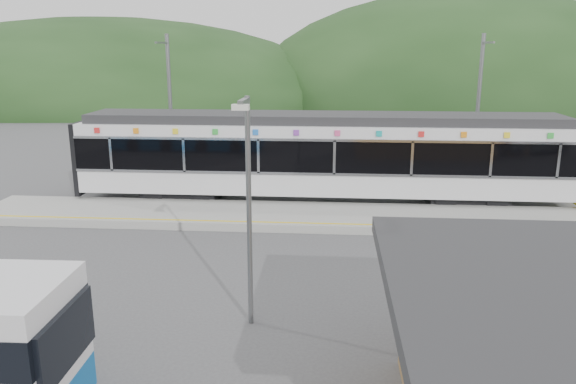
{
  "coord_description": "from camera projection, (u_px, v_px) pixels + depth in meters",
  "views": [
    {
      "loc": [
        0.53,
        -17.15,
        6.41
      ],
      "look_at": [
        -0.91,
        1.0,
        1.7
      ],
      "focal_mm": 35.0,
      "sensor_mm": 36.0,
      "label": 1
    }
  ],
  "objects": [
    {
      "name": "train",
      "position": [
        323.0,
        154.0,
        23.46
      ],
      "size": [
        20.44,
        3.01,
        3.74
      ],
      "color": "black",
      "rests_on": "ground"
    },
    {
      "name": "platform",
      "position": [
        316.0,
        217.0,
        21.35
      ],
      "size": [
        26.0,
        3.2,
        0.3
      ],
      "primitive_type": "cube",
      "color": "#9E9E99",
      "rests_on": "ground"
    },
    {
      "name": "lamp_post",
      "position": [
        248.0,
        194.0,
        12.54
      ],
      "size": [
        0.35,
        0.96,
        5.39
      ],
      "rotation": [
        0.0,
        0.0,
        -0.01
      ],
      "color": "slate",
      "rests_on": "ground"
    },
    {
      "name": "ground",
      "position": [
        313.0,
        251.0,
        18.2
      ],
      "size": [
        120.0,
        120.0,
        0.0
      ],
      "primitive_type": "plane",
      "color": "#4C4C4F",
      "rests_on": "ground"
    },
    {
      "name": "yellow_line",
      "position": [
        315.0,
        223.0,
        20.05
      ],
      "size": [
        26.0,
        0.1,
        0.01
      ],
      "primitive_type": "cube",
      "color": "yellow",
      "rests_on": "platform"
    },
    {
      "name": "catenary_mast_east",
      "position": [
        478.0,
        111.0,
        25.02
      ],
      "size": [
        0.18,
        1.8,
        7.0
      ],
      "color": "slate",
      "rests_on": "ground"
    },
    {
      "name": "hills",
      "position": [
        470.0,
        210.0,
        22.83
      ],
      "size": [
        146.0,
        149.0,
        26.0
      ],
      "color": "#1E3D19",
      "rests_on": "ground"
    },
    {
      "name": "catenary_mast_west",
      "position": [
        170.0,
        108.0,
        26.08
      ],
      "size": [
        0.18,
        1.8,
        7.0
      ],
      "color": "slate",
      "rests_on": "ground"
    }
  ]
}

